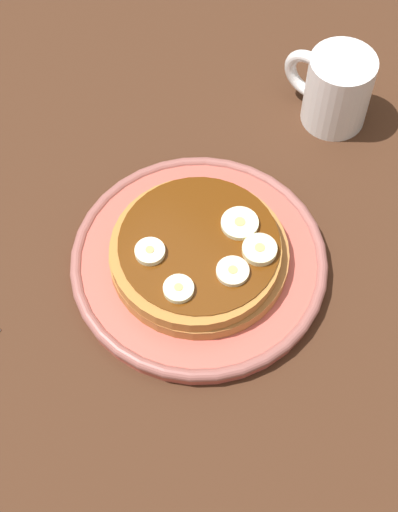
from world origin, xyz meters
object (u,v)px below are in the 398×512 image
pancake_stack (195,253)px  plate (199,262)px  banana_slice_4 (179,289)px  coffee_mug (335,88)px  banana_slice_1 (259,250)px  banana_slice_3 (150,252)px  banana_slice_0 (240,224)px  banana_slice_2 (233,272)px

pancake_stack → plate: bearing=-117.2°
banana_slice_4 → coffee_mug: bearing=-86.2°
banana_slice_1 → pancake_stack: bearing=29.8°
banana_slice_1 → banana_slice_4: banana_slice_1 is taller
banana_slice_1 → banana_slice_3: 10.15cm
banana_slice_0 → coffee_mug: (2.19, -20.51, -0.48)cm
banana_slice_1 → banana_slice_3: same height
banana_slice_0 → banana_slice_1: banana_slice_1 is taller
banana_slice_0 → banana_slice_1: size_ratio=1.10×
banana_slice_2 → banana_slice_4: bearing=57.9°
pancake_stack → banana_slice_1: bearing=-150.2°
banana_slice_2 → banana_slice_3: bearing=22.2°
plate → banana_slice_3: banana_slice_3 is taller
plate → banana_slice_0: 5.79cm
banana_slice_0 → banana_slice_4: 9.06cm
banana_slice_2 → pancake_stack: bearing=-4.1°
banana_slice_3 → coffee_mug: size_ratio=0.27×
banana_slice_3 → coffee_mug: coffee_mug is taller
pancake_stack → banana_slice_1: 6.30cm
plate → banana_slice_2: size_ratio=8.23×
pancake_stack → banana_slice_2: 4.92cm
plate → pancake_stack: size_ratio=1.45×
banana_slice_3 → coffee_mug: (-2.57, -28.11, -0.54)cm
banana_slice_4 → pancake_stack: bearing=-69.4°
coffee_mug → banana_slice_4: bearing=93.8°
banana_slice_2 → banana_slice_3: 7.89cm
banana_slice_1 → banana_slice_3: size_ratio=1.15×
plate → coffee_mug: (0.34, -24.44, 3.34)cm
banana_slice_1 → banana_slice_2: banana_slice_1 is taller
banana_slice_2 → banana_slice_3: banana_slice_3 is taller
banana_slice_2 → plate: bearing=-8.9°
plate → banana_slice_0: (-1.85, -3.93, 3.83)cm
plate → pancake_stack: (0.18, 0.36, 2.06)cm
banana_slice_1 → banana_slice_2: (0.65, 3.32, -0.10)cm
plate → banana_slice_3: bearing=51.6°
pancake_stack → banana_slice_4: size_ratio=6.14×
banana_slice_2 → coffee_mug: 25.57cm
banana_slice_3 → banana_slice_4: bearing=162.1°
plate → banana_slice_3: size_ratio=8.85×
banana_slice_0 → plate: bearing=64.8°
pancake_stack → banana_slice_4: bearing=110.6°
banana_slice_4 → coffee_mug: size_ratio=0.27×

